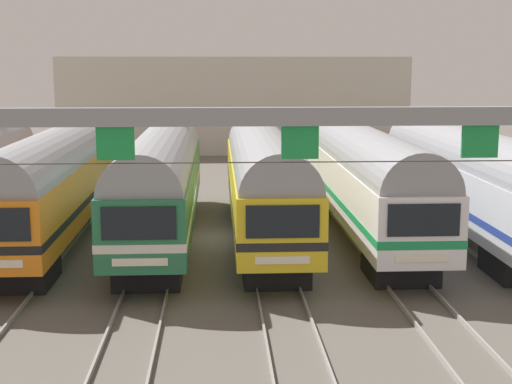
{
  "coord_description": "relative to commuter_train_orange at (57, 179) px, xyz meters",
  "views": [
    {
      "loc": [
        0.23,
        -30.92,
        7.52
      ],
      "look_at": [
        1.86,
        0.24,
        1.99
      ],
      "focal_mm": 51.35,
      "sensor_mm": 36.0,
      "label": 1
    }
  ],
  "objects": [
    {
      "name": "ground_plane",
      "position": [
        6.6,
        0.01,
        -2.69
      ],
      "size": [
        160.0,
        160.0,
        0.0
      ],
      "primitive_type": "plane",
      "color": "#5B564F"
    },
    {
      "name": "commuter_train_green",
      "position": [
        4.4,
        0.0,
        0.0
      ],
      "size": [
        2.88,
        18.06,
        5.05
      ],
      "color": "#236B42",
      "rests_on": "ground"
    },
    {
      "name": "maintenance_building",
      "position": [
        8.23,
        33.57,
        1.31
      ],
      "size": [
        28.79,
        10.0,
        7.98
      ],
      "primitive_type": "cube",
      "color": "beige",
      "rests_on": "ground"
    },
    {
      "name": "commuter_train_yellow",
      "position": [
        8.8,
        0.0,
        0.0
      ],
      "size": [
        2.88,
        18.06,
        5.05
      ],
      "color": "gold",
      "rests_on": "ground"
    },
    {
      "name": "commuter_train_white",
      "position": [
        13.2,
        0.0,
        0.0
      ],
      "size": [
        2.88,
        18.06,
        5.05
      ],
      "color": "white",
      "rests_on": "ground"
    },
    {
      "name": "commuter_train_silver",
      "position": [
        17.6,
        0.0,
        0.0
      ],
      "size": [
        2.88,
        18.06,
        5.05
      ],
      "color": "silver",
      "rests_on": "ground"
    },
    {
      "name": "catenary_gantry",
      "position": [
        6.6,
        -13.49,
        2.7
      ],
      "size": [
        27.24,
        0.44,
        6.97
      ],
      "color": "gray",
      "rests_on": "ground"
    },
    {
      "name": "commuter_train_orange",
      "position": [
        0.0,
        0.0,
        0.0
      ],
      "size": [
        2.88,
        18.06,
        4.77
      ],
      "color": "orange",
      "rests_on": "ground"
    },
    {
      "name": "track_bed",
      "position": [
        6.6,
        17.01,
        -2.61
      ],
      "size": [
        23.5,
        70.0,
        0.15
      ],
      "color": "gray",
      "rests_on": "ground"
    }
  ]
}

